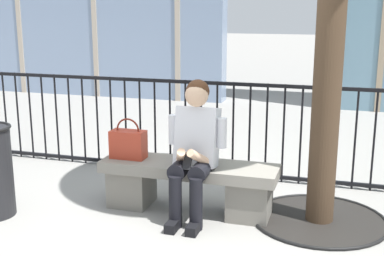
# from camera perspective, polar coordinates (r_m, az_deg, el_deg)

# --- Properties ---
(ground_plane) EXTENTS (60.00, 60.00, 0.00)m
(ground_plane) POSITION_cam_1_polar(r_m,az_deg,el_deg) (4.76, -0.36, -9.09)
(ground_plane) COLOR gray
(stone_bench) EXTENTS (1.60, 0.44, 0.45)m
(stone_bench) POSITION_cam_1_polar(r_m,az_deg,el_deg) (4.66, -0.36, -6.01)
(stone_bench) COLOR gray
(stone_bench) RESTS_ON ground
(seated_person_with_phone) EXTENTS (0.52, 0.66, 1.21)m
(seated_person_with_phone) POSITION_cam_1_polar(r_m,az_deg,el_deg) (4.40, 0.26, -2.01)
(seated_person_with_phone) COLOR black
(seated_person_with_phone) RESTS_ON ground
(handbag_on_bench) EXTENTS (0.32, 0.16, 0.38)m
(handbag_on_bench) POSITION_cam_1_polar(r_m,az_deg,el_deg) (4.75, -7.09, -1.73)
(handbag_on_bench) COLOR #B23823
(handbag_on_bench) RESTS_ON stone_bench
(plaza_railing) EXTENTS (7.51, 0.04, 1.05)m
(plaza_railing) POSITION_cam_1_polar(r_m,az_deg,el_deg) (5.53, 2.78, -0.09)
(plaza_railing) COLOR black
(plaza_railing) RESTS_ON ground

